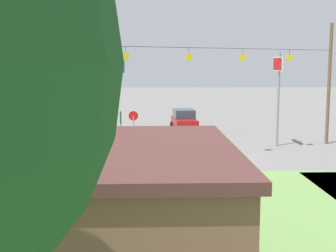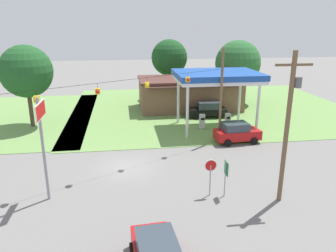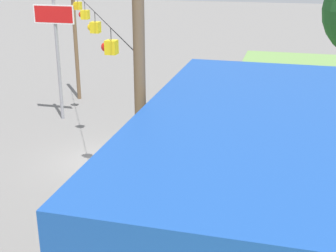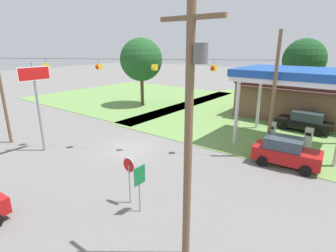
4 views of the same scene
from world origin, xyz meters
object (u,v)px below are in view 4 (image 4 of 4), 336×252
(utility_pole_main, at_px, (190,126))
(gas_station_store, at_px, (302,101))
(fuel_pump_far, at_px, (308,138))
(gas_station_canopy, at_px, (298,76))
(fuel_pump_near, at_px, (271,132))
(tree_behind_station, at_px, (304,60))
(stop_sign_roadside, at_px, (129,170))
(tree_west_verge, at_px, (141,60))
(stop_sign_overhead, at_px, (36,90))
(route_sign, at_px, (140,180))
(car_at_pumps_front, at_px, (286,152))
(car_at_pumps_rear, at_px, (305,121))

(utility_pole_main, bearing_deg, gas_station_store, 92.27)
(fuel_pump_far, bearing_deg, gas_station_canopy, 179.94)
(fuel_pump_near, relative_size, tree_behind_station, 0.19)
(stop_sign_roadside, bearing_deg, tree_west_verge, -48.82)
(stop_sign_roadside, bearing_deg, stop_sign_overhead, -5.39)
(fuel_pump_far, distance_m, route_sign, 14.87)
(utility_pole_main, xyz_separation_m, tree_behind_station, (-2.64, 30.68, 0.76))
(fuel_pump_near, bearing_deg, gas_station_store, 87.13)
(utility_pole_main, relative_size, tree_west_verge, 1.07)
(gas_station_canopy, xyz_separation_m, tree_west_verge, (-19.45, 3.55, 0.46))
(utility_pole_main, relative_size, tree_behind_station, 1.08)
(car_at_pumps_front, height_order, utility_pole_main, utility_pole_main)
(route_sign, bearing_deg, car_at_pumps_front, 66.77)
(gas_station_canopy, height_order, gas_station_store, gas_station_canopy)
(route_sign, relative_size, tree_west_verge, 0.28)
(car_at_pumps_rear, bearing_deg, fuel_pump_far, 107.79)
(tree_west_verge, bearing_deg, stop_sign_roadside, -48.82)
(car_at_pumps_front, bearing_deg, fuel_pump_far, 78.32)
(car_at_pumps_rear, relative_size, route_sign, 2.00)
(fuel_pump_near, height_order, stop_sign_roadside, stop_sign_roadside)
(gas_station_canopy, bearing_deg, route_sign, -103.26)
(route_sign, height_order, tree_behind_station, tree_behind_station)
(car_at_pumps_front, relative_size, utility_pole_main, 0.46)
(utility_pole_main, bearing_deg, stop_sign_overhead, 171.46)
(car_at_pumps_front, distance_m, car_at_pumps_rear, 8.85)
(route_sign, bearing_deg, stop_sign_roadside, 165.33)
(car_at_pumps_rear, bearing_deg, route_sign, 82.62)
(stop_sign_overhead, bearing_deg, route_sign, -6.19)
(gas_station_canopy, distance_m, route_sign, 14.94)
(fuel_pump_far, bearing_deg, gas_station_store, 104.80)
(car_at_pumps_rear, distance_m, utility_pole_main, 19.91)
(gas_station_store, relative_size, stop_sign_roadside, 5.23)
(stop_sign_overhead, relative_size, route_sign, 2.75)
(car_at_pumps_rear, distance_m, tree_behind_station, 12.64)
(fuel_pump_far, relative_size, car_at_pumps_rear, 0.34)
(utility_pole_main, bearing_deg, route_sign, 163.78)
(fuel_pump_near, xyz_separation_m, utility_pole_main, (1.40, -15.03, 4.44))
(stop_sign_roadside, height_order, route_sign, stop_sign_roadside)
(fuel_pump_near, xyz_separation_m, stop_sign_overhead, (-13.07, -12.86, 3.93))
(utility_pole_main, bearing_deg, fuel_pump_far, 84.65)
(gas_station_store, xyz_separation_m, stop_sign_roadside, (-3.30, -22.74, -0.21))
(car_at_pumps_front, bearing_deg, gas_station_canopy, 96.32)
(gas_station_canopy, distance_m, fuel_pump_far, 4.92)
(route_sign, bearing_deg, tree_behind_station, 88.71)
(fuel_pump_far, distance_m, car_at_pumps_rear, 4.56)
(fuel_pump_far, bearing_deg, route_sign, -108.54)
(car_at_pumps_front, height_order, tree_behind_station, tree_behind_station)
(gas_station_canopy, relative_size, route_sign, 3.53)
(gas_station_canopy, distance_m, fuel_pump_near, 4.92)
(car_at_pumps_rear, height_order, stop_sign_roadside, stop_sign_roadside)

